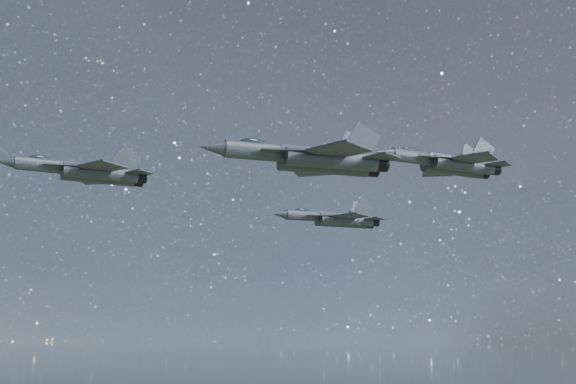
{
  "coord_description": "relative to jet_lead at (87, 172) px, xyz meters",
  "views": [
    {
      "loc": [
        -8.69,
        -72.27,
        127.56
      ],
      "look_at": [
        -1.6,
        0.18,
        143.76
      ],
      "focal_mm": 42.0,
      "sensor_mm": 36.0,
      "label": 1
    }
  ],
  "objects": [
    {
      "name": "jet_right",
      "position": [
        22.37,
        -25.18,
        -4.76
      ],
      "size": [
        15.85,
        10.89,
        3.98
      ],
      "rotation": [
        0.0,
        0.0,
        0.2
      ],
      "color": "#2C3237"
    },
    {
      "name": "jet_slot",
      "position": [
        39.62,
        -7.42,
        0.01
      ],
      "size": [
        16.07,
        10.74,
        4.07
      ],
      "rotation": [
        0.0,
        0.0,
        0.34
      ],
      "color": "#2C3237"
    },
    {
      "name": "jet_left",
      "position": [
        31.83,
        19.95,
        -1.3
      ],
      "size": [
        16.96,
        11.62,
        4.26
      ],
      "rotation": [
        0.0,
        0.0,
        0.22
      ],
      "color": "#2C3237"
    },
    {
      "name": "jet_lead",
      "position": [
        0.0,
        0.0,
        0.0
      ],
      "size": [
        17.18,
        11.49,
        4.35
      ],
      "rotation": [
        0.0,
        0.0,
        0.33
      ],
      "color": "#2C3237"
    }
  ]
}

